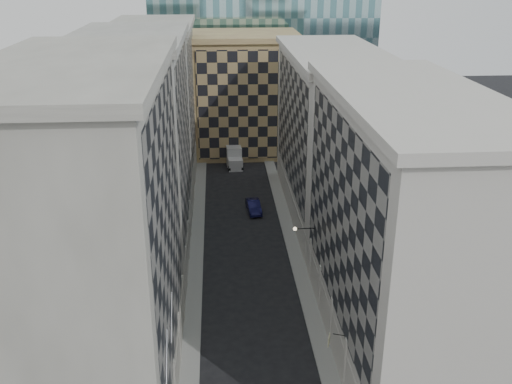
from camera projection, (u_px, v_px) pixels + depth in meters
name	position (u px, v px, depth m)	size (l,w,h in m)	color
sidewalk_west	(196.00, 260.00, 59.47)	(1.50, 100.00, 0.15)	gray
sidewalk_east	(296.00, 256.00, 60.16)	(1.50, 100.00, 0.15)	gray
bldg_left_a	(94.00, 244.00, 37.14)	(10.80, 22.80, 23.70)	gray
bldg_left_b	(137.00, 149.00, 57.68)	(10.80, 22.80, 22.70)	gray
bldg_left_c	(157.00, 104.00, 78.22)	(10.80, 22.80, 21.70)	gray
bldg_right_a	(400.00, 228.00, 42.81)	(10.80, 26.80, 20.70)	beige
bldg_right_b	(331.00, 134.00, 67.97)	(10.80, 28.80, 19.70)	beige
tan_block	(245.00, 93.00, 91.51)	(16.80, 14.80, 18.80)	#9E7954
flagpoles_left	(169.00, 336.00, 34.26)	(0.10, 6.33, 2.33)	gray
bracket_lamp	(297.00, 229.00, 52.26)	(1.98, 0.36, 0.36)	black
box_truck	(234.00, 157.00, 86.85)	(2.53, 5.54, 2.97)	silver
dark_car	(254.00, 206.00, 70.81)	(1.54, 4.43, 1.46)	#10113D
shop_sign	(330.00, 340.00, 40.73)	(1.26, 0.72, 0.83)	black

